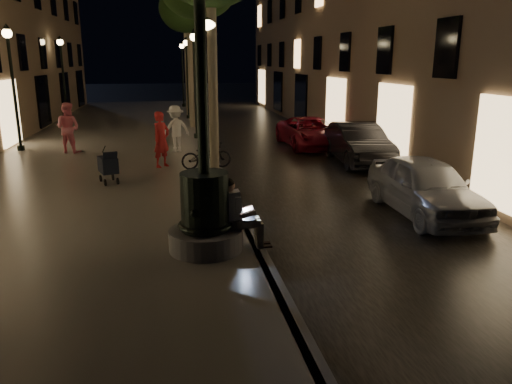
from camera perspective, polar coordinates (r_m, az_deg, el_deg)
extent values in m
plane|color=black|center=(22.31, -5.80, 5.29)|extent=(120.00, 120.00, 0.00)
cube|color=black|center=(22.73, 1.79, 5.56)|extent=(6.00, 45.00, 0.02)
cube|color=slate|center=(22.36, -16.12, 5.06)|extent=(8.00, 45.00, 0.20)
cube|color=#59595B|center=(22.29, -5.81, 5.54)|extent=(0.25, 45.00, 0.20)
cylinder|color=#59595B|center=(9.55, -5.75, -5.41)|extent=(1.40, 1.40, 0.40)
cylinder|color=black|center=(9.32, -5.87, -1.08)|extent=(0.90, 0.90, 1.10)
torus|color=black|center=(9.45, -5.79, -3.71)|extent=(1.04, 1.04, 0.10)
torus|color=black|center=(9.22, -5.93, 1.31)|extent=(0.89, 0.89, 0.09)
cylinder|color=black|center=(8.97, -6.24, 12.23)|extent=(0.20, 0.20, 3.20)
cube|color=tan|center=(9.51, -2.48, -3.58)|extent=(0.37, 0.25, 0.19)
cube|color=white|center=(9.39, -2.88, -1.56)|extent=(0.46, 0.27, 0.59)
sphere|color=tan|center=(9.29, -3.10, 0.69)|extent=(0.22, 0.22, 0.22)
sphere|color=black|center=(9.28, -3.17, 0.93)|extent=(0.22, 0.22, 0.22)
cube|color=tan|center=(9.45, -0.91, -3.67)|extent=(0.48, 0.13, 0.14)
cube|color=tan|center=(9.63, -1.09, -3.32)|extent=(0.48, 0.13, 0.14)
cube|color=tan|center=(9.57, 0.44, -4.99)|extent=(0.13, 0.12, 0.49)
cube|color=tan|center=(9.74, 0.24, -4.63)|extent=(0.13, 0.12, 0.49)
cube|color=black|center=(9.67, 1.05, -6.24)|extent=(0.27, 0.10, 0.03)
cube|color=black|center=(9.84, 0.84, -5.86)|extent=(0.27, 0.10, 0.03)
cube|color=black|center=(9.52, -0.88, -3.02)|extent=(0.25, 0.34, 0.02)
cube|color=black|center=(9.46, -1.87, -2.42)|extent=(0.09, 0.34, 0.22)
cube|color=#A3B9E9|center=(9.46, -1.78, -2.41)|extent=(0.06, 0.31, 0.19)
cylinder|color=#6B604C|center=(15.04, -4.92, 11.03)|extent=(0.28, 0.28, 5.00)
cylinder|color=#6B604C|center=(21.01, -6.34, 12.23)|extent=(0.28, 0.28, 5.10)
cylinder|color=#6B604C|center=(26.99, -7.45, 12.57)|extent=(0.28, 0.28, 4.90)
ellipsoid|color=black|center=(27.09, -7.72, 20.09)|extent=(3.00, 3.00, 2.40)
cylinder|color=#6B604C|center=(32.98, -7.86, 13.22)|extent=(0.28, 0.28, 5.20)
ellipsoid|color=black|center=(33.09, -8.10, 19.64)|extent=(3.00, 3.00, 2.40)
cylinder|color=black|center=(15.38, -4.91, 2.07)|extent=(0.28, 0.28, 0.20)
cylinder|color=black|center=(15.06, -5.08, 9.89)|extent=(0.12, 0.12, 4.40)
sphere|color=#FFD88C|center=(15.03, -5.29, 18.46)|extent=(0.36, 0.36, 0.36)
cone|color=black|center=(15.05, -5.32, 19.41)|extent=(0.30, 0.30, 0.22)
cylinder|color=black|center=(23.23, -6.76, 6.39)|extent=(0.28, 0.28, 0.20)
cylinder|color=black|center=(23.02, -6.92, 11.57)|extent=(0.12, 0.12, 4.40)
sphere|color=#FFD88C|center=(23.00, -7.10, 17.17)|extent=(0.36, 0.36, 0.36)
cone|color=black|center=(23.01, -7.12, 17.79)|extent=(0.30, 0.30, 0.22)
cylinder|color=black|center=(31.16, -7.68, 8.52)|extent=(0.28, 0.28, 0.20)
cylinder|color=black|center=(31.00, -7.82, 12.38)|extent=(0.12, 0.12, 4.40)
sphere|color=#FFD88C|center=(30.98, -7.97, 16.54)|extent=(0.36, 0.36, 0.36)
cone|color=black|center=(30.99, -7.99, 17.00)|extent=(0.30, 0.30, 0.22)
cylinder|color=black|center=(39.11, -8.23, 9.79)|extent=(0.28, 0.28, 0.20)
cylinder|color=black|center=(38.98, -8.35, 12.86)|extent=(0.12, 0.12, 4.40)
sphere|color=#FFD88C|center=(38.97, -8.48, 16.16)|extent=(0.36, 0.36, 0.36)
cone|color=black|center=(38.98, -8.49, 16.53)|extent=(0.30, 0.30, 0.22)
cylinder|color=black|center=(21.99, -25.27, 4.59)|extent=(0.28, 0.28, 0.20)
cylinder|color=black|center=(21.76, -25.89, 10.02)|extent=(0.12, 0.12, 4.40)
sphere|color=#FFD88C|center=(21.74, -26.58, 15.91)|extent=(0.36, 0.36, 0.36)
cone|color=black|center=(21.75, -26.66, 16.57)|extent=(0.30, 0.30, 0.22)
cylinder|color=black|center=(31.66, -20.74, 7.80)|extent=(0.28, 0.28, 0.20)
cylinder|color=black|center=(31.50, -21.10, 11.58)|extent=(0.12, 0.12, 4.40)
sphere|color=#FFD88C|center=(31.49, -21.49, 15.66)|extent=(0.36, 0.36, 0.36)
cone|color=black|center=(31.50, -21.54, 16.11)|extent=(0.30, 0.30, 0.22)
cube|color=black|center=(15.11, -16.56, 3.00)|extent=(0.66, 0.85, 0.45)
cube|color=black|center=(14.72, -16.35, 3.90)|extent=(0.43, 0.29, 0.29)
cylinder|color=black|center=(14.89, -16.85, 1.04)|extent=(0.10, 0.20, 0.20)
cylinder|color=black|center=(14.96, -15.52, 1.21)|extent=(0.10, 0.20, 0.20)
cylinder|color=black|center=(15.45, -17.33, 1.50)|extent=(0.10, 0.20, 0.20)
cylinder|color=black|center=(15.53, -16.04, 1.66)|extent=(0.10, 0.20, 0.20)
cylinder|color=black|center=(15.42, -17.00, 4.70)|extent=(0.17, 0.43, 0.27)
imported|color=#A1A4A9|center=(12.84, 18.79, 0.61)|extent=(1.78, 4.20, 1.42)
imported|color=black|center=(18.61, 11.61, 5.43)|extent=(1.89, 4.57, 1.47)
imported|color=maroon|center=(21.82, 6.21, 6.77)|extent=(2.22, 4.67, 1.29)
imported|color=red|center=(16.98, -10.76, 5.92)|extent=(0.79, 0.79, 1.85)
imported|color=pink|center=(20.57, -20.69, 6.88)|extent=(1.16, 1.05, 1.93)
imported|color=white|center=(19.76, -9.17, 7.15)|extent=(1.33, 1.07, 1.79)
imported|color=black|center=(16.57, -5.70, 4.19)|extent=(1.75, 0.87, 0.88)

